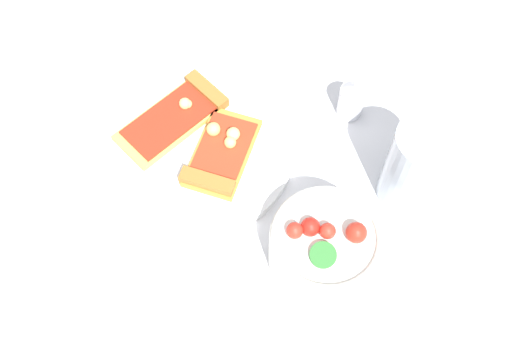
# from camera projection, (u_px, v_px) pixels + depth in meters

# --- Properties ---
(ground_plane) EXTENTS (2.40, 2.40, 0.00)m
(ground_plane) POSITION_uv_depth(u_px,v_px,m) (216.00, 161.00, 0.87)
(ground_plane) COLOR silver
(ground_plane) RESTS_ON ground
(plate) EXTENTS (0.28, 0.28, 0.01)m
(plate) POSITION_uv_depth(u_px,v_px,m) (195.00, 147.00, 0.88)
(plate) COLOR white
(plate) RESTS_ON ground_plane
(pizza_slice_near) EXTENTS (0.15, 0.14, 0.03)m
(pizza_slice_near) POSITION_uv_depth(u_px,v_px,m) (219.00, 154.00, 0.85)
(pizza_slice_near) COLOR gold
(pizza_slice_near) RESTS_ON plate
(pizza_slice_far) EXTENTS (0.13, 0.17, 0.02)m
(pizza_slice_far) POSITION_uv_depth(u_px,v_px,m) (178.00, 114.00, 0.89)
(pizza_slice_far) COLOR #E5B256
(pizza_slice_far) RESTS_ON plate
(salad_bowl) EXTENTS (0.14, 0.14, 0.09)m
(salad_bowl) POSITION_uv_depth(u_px,v_px,m) (324.00, 246.00, 0.77)
(salad_bowl) COLOR white
(salad_bowl) RESTS_ON ground_plane
(soda_glass) EXTENTS (0.08, 0.08, 0.14)m
(soda_glass) POSITION_uv_depth(u_px,v_px,m) (417.00, 169.00, 0.80)
(soda_glass) COLOR silver
(soda_glass) RESTS_ON ground_plane
(paper_napkin) EXTENTS (0.16, 0.13, 0.00)m
(paper_napkin) POSITION_uv_depth(u_px,v_px,m) (4.00, 205.00, 0.84)
(paper_napkin) COLOR silver
(paper_napkin) RESTS_ON ground_plane
(pepper_shaker) EXTENTS (0.04, 0.04, 0.06)m
(pepper_shaker) POSITION_uv_depth(u_px,v_px,m) (351.00, 100.00, 0.89)
(pepper_shaker) COLOR silver
(pepper_shaker) RESTS_ON ground_plane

